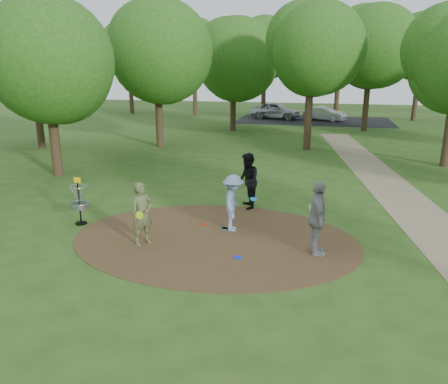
# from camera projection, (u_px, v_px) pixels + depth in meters

# --- Properties ---
(ground) EXTENTS (100.00, 100.00, 0.00)m
(ground) POSITION_uv_depth(u_px,v_px,m) (215.00, 239.00, 12.78)
(ground) COLOR #2D5119
(ground) RESTS_ON ground
(dirt_clearing) EXTENTS (8.40, 8.40, 0.02)m
(dirt_clearing) POSITION_uv_depth(u_px,v_px,m) (215.00, 239.00, 12.78)
(dirt_clearing) COLOR #47301C
(dirt_clearing) RESTS_ON ground
(footpath) EXTENTS (7.55, 39.89, 0.01)m
(footpath) POSITION_uv_depth(u_px,v_px,m) (438.00, 232.00, 13.27)
(footpath) COLOR #8C7A5B
(footpath) RESTS_ON ground
(parking_lot) EXTENTS (14.00, 8.00, 0.01)m
(parking_lot) POSITION_uv_depth(u_px,v_px,m) (314.00, 121.00, 40.45)
(parking_lot) COLOR black
(parking_lot) RESTS_ON ground
(player_observer_with_disc) EXTENTS (0.74, 0.79, 1.81)m
(player_observer_with_disc) POSITION_uv_depth(u_px,v_px,m) (142.00, 214.00, 12.18)
(player_observer_with_disc) COLOR #576037
(player_observer_with_disc) RESTS_ON ground
(player_throwing_with_disc) EXTENTS (1.15, 1.20, 1.76)m
(player_throwing_with_disc) POSITION_uv_depth(u_px,v_px,m) (233.00, 203.00, 13.24)
(player_throwing_with_disc) COLOR #8BA2CF
(player_throwing_with_disc) RESTS_ON ground
(player_walking_with_disc) EXTENTS (1.00, 1.15, 1.99)m
(player_walking_with_disc) POSITION_uv_depth(u_px,v_px,m) (247.00, 181.00, 15.29)
(player_walking_with_disc) COLOR black
(player_walking_with_disc) RESTS_ON ground
(player_waiting_with_disc) EXTENTS (0.72, 1.26, 2.03)m
(player_waiting_with_disc) POSITION_uv_depth(u_px,v_px,m) (317.00, 219.00, 11.48)
(player_waiting_with_disc) COLOR #969699
(player_waiting_with_disc) RESTS_ON ground
(disc_ground_cyan) EXTENTS (0.22, 0.22, 0.02)m
(disc_ground_cyan) POSITION_uv_depth(u_px,v_px,m) (224.00, 228.00, 13.53)
(disc_ground_cyan) COLOR #1AA2D1
(disc_ground_cyan) RESTS_ON dirt_clearing
(disc_ground_blue) EXTENTS (0.22, 0.22, 0.02)m
(disc_ground_blue) POSITION_uv_depth(u_px,v_px,m) (238.00, 257.00, 11.49)
(disc_ground_blue) COLOR #0D2CE7
(disc_ground_blue) RESTS_ON dirt_clearing
(disc_ground_red) EXTENTS (0.22, 0.22, 0.02)m
(disc_ground_red) POSITION_uv_depth(u_px,v_px,m) (204.00, 225.00, 13.87)
(disc_ground_red) COLOR #B52312
(disc_ground_red) RESTS_ON dirt_clearing
(car_left) EXTENTS (4.96, 2.81, 1.59)m
(car_left) POSITION_uv_depth(u_px,v_px,m) (276.00, 110.00, 41.48)
(car_left) COLOR #A5A7AC
(car_left) RESTS_ON ground
(car_right) EXTENTS (4.08, 2.63, 1.27)m
(car_right) POSITION_uv_depth(u_px,v_px,m) (324.00, 114.00, 40.13)
(car_right) COLOR #A8ABB0
(car_right) RESTS_ON ground
(disc_ground_orange) EXTENTS (0.22, 0.22, 0.02)m
(disc_ground_orange) POSITION_uv_depth(u_px,v_px,m) (225.00, 228.00, 13.55)
(disc_ground_orange) COLOR orange
(disc_ground_orange) RESTS_ON dirt_clearing
(disc_golf_basket) EXTENTS (0.63, 0.63, 1.54)m
(disc_golf_basket) POSITION_uv_depth(u_px,v_px,m) (79.00, 198.00, 13.77)
(disc_golf_basket) COLOR black
(disc_golf_basket) RESTS_ON ground
(tree_ring) EXTENTS (37.13, 45.85, 9.08)m
(tree_ring) POSITION_uv_depth(u_px,v_px,m) (263.00, 59.00, 20.22)
(tree_ring) COLOR #332316
(tree_ring) RESTS_ON ground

